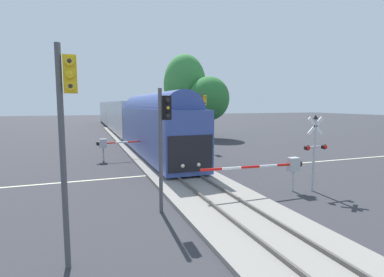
{
  "coord_description": "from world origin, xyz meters",
  "views": [
    {
      "loc": [
        -5.86,
        -18.74,
        4.59
      ],
      "look_at": [
        1.8,
        2.29,
        2.0
      ],
      "focal_mm": 28.16,
      "sensor_mm": 36.0,
      "label": 1
    }
  ],
  "objects_px": {
    "traffic_signal_median": "(164,130)",
    "elm_centre_background": "(185,84)",
    "commuter_train": "(123,116)",
    "traffic_signal_far_side": "(203,111)",
    "traffic_signal_near_left": "(66,122)",
    "oak_far_right": "(209,99)",
    "crossing_gate_near": "(283,166)",
    "crossing_signal_mast": "(315,145)",
    "crossing_gate_far": "(110,144)"
  },
  "relations": [
    {
      "from": "crossing_gate_near",
      "to": "traffic_signal_near_left",
      "type": "relative_size",
      "value": 0.94
    },
    {
      "from": "crossing_gate_near",
      "to": "traffic_signal_median",
      "type": "relative_size",
      "value": 1.11
    },
    {
      "from": "traffic_signal_far_side",
      "to": "elm_centre_background",
      "type": "relative_size",
      "value": 0.49
    },
    {
      "from": "traffic_signal_median",
      "to": "elm_centre_background",
      "type": "distance_m",
      "value": 31.71
    },
    {
      "from": "traffic_signal_median",
      "to": "crossing_gate_far",
      "type": "bearing_deg",
      "value": 95.06
    },
    {
      "from": "crossing_gate_near",
      "to": "elm_centre_background",
      "type": "relative_size",
      "value": 0.5
    },
    {
      "from": "commuter_train",
      "to": "crossing_gate_far",
      "type": "xyz_separation_m",
      "value": [
        -3.85,
        -22.24,
        -1.34
      ]
    },
    {
      "from": "commuter_train",
      "to": "elm_centre_background",
      "type": "xyz_separation_m",
      "value": [
        8.18,
        -5.43,
        4.62
      ]
    },
    {
      "from": "traffic_signal_near_left",
      "to": "oak_far_right",
      "type": "xyz_separation_m",
      "value": [
        16.47,
        28.64,
        1.17
      ]
    },
    {
      "from": "commuter_train",
      "to": "traffic_signal_far_side",
      "type": "distance_m",
      "value": 20.01
    },
    {
      "from": "crossing_signal_mast",
      "to": "elm_centre_background",
      "type": "relative_size",
      "value": 0.34
    },
    {
      "from": "crossing_signal_mast",
      "to": "crossing_gate_far",
      "type": "relative_size",
      "value": 0.73
    },
    {
      "from": "crossing_signal_mast",
      "to": "crossing_gate_far",
      "type": "height_order",
      "value": "crossing_signal_mast"
    },
    {
      "from": "crossing_signal_mast",
      "to": "traffic_signal_median",
      "type": "distance_m",
      "value": 8.22
    },
    {
      "from": "crossing_gate_near",
      "to": "traffic_signal_far_side",
      "type": "distance_m",
      "value": 15.38
    },
    {
      "from": "crossing_gate_near",
      "to": "elm_centre_background",
      "type": "bearing_deg",
      "value": 81.34
    },
    {
      "from": "crossing_gate_near",
      "to": "crossing_signal_mast",
      "type": "height_order",
      "value": "crossing_signal_mast"
    },
    {
      "from": "crossing_signal_mast",
      "to": "traffic_signal_near_left",
      "type": "bearing_deg",
      "value": -162.66
    },
    {
      "from": "commuter_train",
      "to": "traffic_signal_median",
      "type": "relative_size",
      "value": 12.57
    },
    {
      "from": "crossing_gate_far",
      "to": "oak_far_right",
      "type": "bearing_deg",
      "value": 41.82
    },
    {
      "from": "traffic_signal_near_left",
      "to": "elm_centre_background",
      "type": "distance_m",
      "value": 36.08
    },
    {
      "from": "crossing_gate_near",
      "to": "crossing_signal_mast",
      "type": "bearing_deg",
      "value": -11.88
    },
    {
      "from": "traffic_signal_far_side",
      "to": "elm_centre_background",
      "type": "xyz_separation_m",
      "value": [
        2.74,
        13.8,
        3.51
      ]
    },
    {
      "from": "crossing_gate_far",
      "to": "traffic_signal_far_side",
      "type": "bearing_deg",
      "value": 17.99
    },
    {
      "from": "traffic_signal_near_left",
      "to": "traffic_signal_far_side",
      "type": "relative_size",
      "value": 1.07
    },
    {
      "from": "elm_centre_background",
      "to": "crossing_signal_mast",
      "type": "bearing_deg",
      "value": -95.37
    },
    {
      "from": "commuter_train",
      "to": "crossing_gate_near",
      "type": "xyz_separation_m",
      "value": [
        3.77,
        -34.32,
        -1.34
      ]
    },
    {
      "from": "elm_centre_background",
      "to": "oak_far_right",
      "type": "height_order",
      "value": "elm_centre_background"
    },
    {
      "from": "oak_far_right",
      "to": "traffic_signal_near_left",
      "type": "bearing_deg",
      "value": -119.89
    },
    {
      "from": "crossing_signal_mast",
      "to": "elm_centre_background",
      "type": "bearing_deg",
      "value": 84.63
    },
    {
      "from": "crossing_signal_mast",
      "to": "traffic_signal_median",
      "type": "height_order",
      "value": "traffic_signal_median"
    },
    {
      "from": "crossing_gate_near",
      "to": "traffic_signal_median",
      "type": "distance_m",
      "value": 6.86
    },
    {
      "from": "commuter_train",
      "to": "oak_far_right",
      "type": "distance_m",
      "value": 14.28
    },
    {
      "from": "commuter_train",
      "to": "crossing_gate_near",
      "type": "relative_size",
      "value": 11.35
    },
    {
      "from": "crossing_gate_far",
      "to": "traffic_signal_near_left",
      "type": "xyz_separation_m",
      "value": [
        -2.44,
        -16.08,
        2.72
      ]
    },
    {
      "from": "commuter_train",
      "to": "traffic_signal_near_left",
      "type": "xyz_separation_m",
      "value": [
        -6.28,
        -38.32,
        1.38
      ]
    },
    {
      "from": "crossing_signal_mast",
      "to": "elm_centre_background",
      "type": "distance_m",
      "value": 29.78
    },
    {
      "from": "commuter_train",
      "to": "crossing_signal_mast",
      "type": "distance_m",
      "value": 35.09
    },
    {
      "from": "commuter_train",
      "to": "oak_far_right",
      "type": "xyz_separation_m",
      "value": [
        10.18,
        -9.68,
        2.55
      ]
    },
    {
      "from": "commuter_train",
      "to": "traffic_signal_median",
      "type": "height_order",
      "value": "commuter_train"
    },
    {
      "from": "crossing_gate_far",
      "to": "traffic_signal_far_side",
      "type": "xyz_separation_m",
      "value": [
        9.28,
        3.01,
        2.45
      ]
    },
    {
      "from": "crossing_gate_near",
      "to": "traffic_signal_median",
      "type": "height_order",
      "value": "traffic_signal_median"
    },
    {
      "from": "traffic_signal_median",
      "to": "crossing_gate_near",
      "type": "bearing_deg",
      "value": 5.62
    },
    {
      "from": "crossing_gate_near",
      "to": "crossing_signal_mast",
      "type": "distance_m",
      "value": 1.99
    },
    {
      "from": "commuter_train",
      "to": "traffic_signal_median",
      "type": "distance_m",
      "value": 35.07
    },
    {
      "from": "crossing_gate_far",
      "to": "commuter_train",
      "type": "bearing_deg",
      "value": 80.19
    },
    {
      "from": "traffic_signal_median",
      "to": "traffic_signal_near_left",
      "type": "bearing_deg",
      "value": -136.64
    },
    {
      "from": "crossing_gate_near",
      "to": "traffic_signal_near_left",
      "type": "xyz_separation_m",
      "value": [
        -10.05,
        -4.0,
        2.72
      ]
    },
    {
      "from": "crossing_signal_mast",
      "to": "traffic_signal_far_side",
      "type": "xyz_separation_m",
      "value": [
        0.01,
        15.44,
        1.38
      ]
    },
    {
      "from": "traffic_signal_median",
      "to": "traffic_signal_far_side",
      "type": "bearing_deg",
      "value": 62.6
    }
  ]
}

